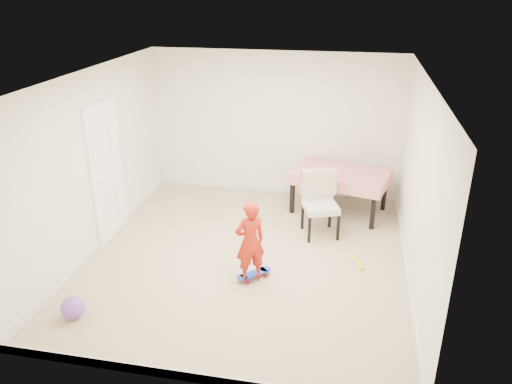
% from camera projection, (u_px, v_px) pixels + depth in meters
% --- Properties ---
extents(ground, '(5.00, 5.00, 0.00)m').
position_uv_depth(ground, '(247.00, 257.00, 7.25)').
color(ground, tan).
rests_on(ground, ground).
extents(ceiling, '(4.50, 5.00, 0.04)m').
position_uv_depth(ceiling, '(245.00, 78.00, 6.23)').
color(ceiling, white).
rests_on(ceiling, wall_back).
extents(wall_back, '(4.50, 0.04, 2.60)m').
position_uv_depth(wall_back, '(275.00, 125.00, 8.97)').
color(wall_back, silver).
rests_on(wall_back, ground).
extents(wall_front, '(4.50, 0.04, 2.60)m').
position_uv_depth(wall_front, '(188.00, 271.00, 4.50)').
color(wall_front, silver).
rests_on(wall_front, ground).
extents(wall_left, '(0.04, 5.00, 2.60)m').
position_uv_depth(wall_left, '(94.00, 162.00, 7.13)').
color(wall_left, silver).
rests_on(wall_left, ground).
extents(wall_right, '(0.04, 5.00, 2.60)m').
position_uv_depth(wall_right, '(417.00, 186.00, 6.34)').
color(wall_right, silver).
rests_on(wall_right, ground).
extents(door, '(0.11, 0.94, 2.11)m').
position_uv_depth(door, '(106.00, 173.00, 7.51)').
color(door, white).
rests_on(door, ground).
extents(baseboard_back, '(4.50, 0.02, 0.12)m').
position_uv_depth(baseboard_back, '(274.00, 188.00, 9.47)').
color(baseboard_back, white).
rests_on(baseboard_back, ground).
extents(baseboard_front, '(4.50, 0.02, 0.12)m').
position_uv_depth(baseboard_front, '(194.00, 377.00, 4.98)').
color(baseboard_front, white).
rests_on(baseboard_front, ground).
extents(baseboard_left, '(0.02, 5.00, 0.12)m').
position_uv_depth(baseboard_left, '(104.00, 239.00, 7.63)').
color(baseboard_left, white).
rests_on(baseboard_left, ground).
extents(baseboard_right, '(0.02, 5.00, 0.12)m').
position_uv_depth(baseboard_right, '(406.00, 269.00, 6.83)').
color(baseboard_right, white).
rests_on(baseboard_right, ground).
extents(dining_table, '(1.78, 1.36, 0.74)m').
position_uv_depth(dining_table, '(339.00, 191.00, 8.53)').
color(dining_table, red).
rests_on(dining_table, ground).
extents(dining_chair, '(0.74, 0.78, 1.02)m').
position_uv_depth(dining_chair, '(321.00, 205.00, 7.69)').
color(dining_chair, silver).
rests_on(dining_chair, ground).
extents(skateboard, '(0.51, 0.50, 0.08)m').
position_uv_depth(skateboard, '(254.00, 275.00, 6.73)').
color(skateboard, blue).
rests_on(skateboard, ground).
extents(child, '(0.49, 0.46, 1.12)m').
position_uv_depth(child, '(250.00, 244.00, 6.45)').
color(child, red).
rests_on(child, ground).
extents(balloon, '(0.28, 0.28, 0.28)m').
position_uv_depth(balloon, '(73.00, 308.00, 5.90)').
color(balloon, '#7B51C3').
rests_on(balloon, ground).
extents(foam_toy, '(0.20, 0.39, 0.06)m').
position_uv_depth(foam_toy, '(357.00, 262.00, 7.07)').
color(foam_toy, yellow).
rests_on(foam_toy, ground).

